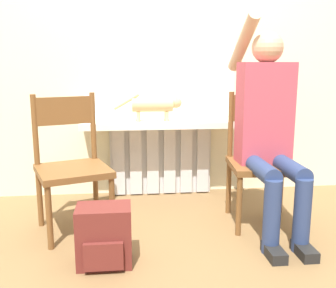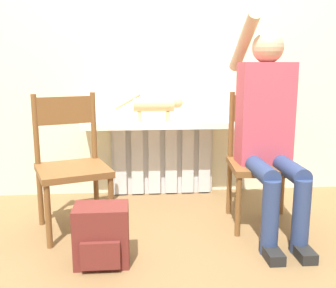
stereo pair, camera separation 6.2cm
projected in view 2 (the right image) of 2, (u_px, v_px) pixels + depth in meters
ground_plane at (177, 259)px, 2.21m from camera, size 12.00×12.00×0.00m
wall_with_window at (161, 29)px, 3.14m from camera, size 7.00×0.06×2.70m
radiator at (162, 160)px, 3.27m from camera, size 0.84×0.08×0.58m
windowsill at (163, 124)px, 3.12m from camera, size 1.27×0.29×0.05m
window_glass at (162, 49)px, 3.13m from camera, size 1.22×0.01×1.12m
chair_left at (71, 163)px, 2.54m from camera, size 0.55×0.55×0.89m
chair_right at (262, 159)px, 2.64m from camera, size 0.47×0.47×0.89m
person at (269, 124)px, 2.49m from camera, size 0.36×0.99×1.40m
cat at (157, 105)px, 3.05m from camera, size 0.53×0.11×0.22m
backpack at (102, 235)px, 2.13m from camera, size 0.29×0.23×0.33m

